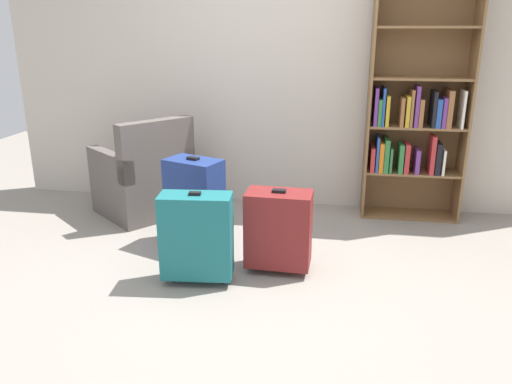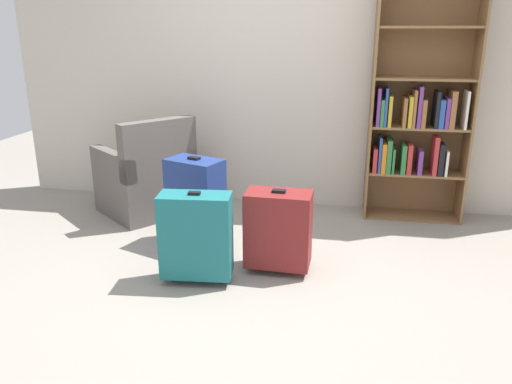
# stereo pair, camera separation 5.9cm
# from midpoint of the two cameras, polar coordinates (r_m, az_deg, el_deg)

# --- Properties ---
(ground_plane) EXTENTS (9.26, 9.26, 0.00)m
(ground_plane) POSITION_cam_midpoint_polar(r_m,az_deg,el_deg) (3.34, -0.81, -11.09)
(ground_plane) COLOR gray
(back_wall) EXTENTS (5.29, 0.10, 2.60)m
(back_wall) POSITION_cam_midpoint_polar(r_m,az_deg,el_deg) (4.72, 3.01, 14.08)
(back_wall) COLOR beige
(back_wall) RESTS_ON ground
(bookshelf) EXTENTS (0.84, 0.32, 2.04)m
(bookshelf) POSITION_cam_midpoint_polar(r_m,az_deg,el_deg) (4.58, 17.23, 8.64)
(bookshelf) COLOR brown
(bookshelf) RESTS_ON ground
(armchair) EXTENTS (0.99, 0.99, 0.90)m
(armchair) POSITION_cam_midpoint_polar(r_m,az_deg,el_deg) (4.67, -12.92, 1.30)
(armchair) COLOR #59514C
(armchair) RESTS_ON ground
(mug) EXTENTS (0.12, 0.08, 0.10)m
(mug) POSITION_cam_midpoint_polar(r_m,az_deg,el_deg) (4.56, -7.67, -2.39)
(mug) COLOR red
(mug) RESTS_ON ground
(suitcase_dark_red) EXTENTS (0.46, 0.27, 0.60)m
(suitcase_dark_red) POSITION_cam_midpoint_polar(r_m,az_deg,el_deg) (3.47, 2.10, -4.21)
(suitcase_dark_red) COLOR maroon
(suitcase_dark_red) RESTS_ON ground
(suitcase_teal) EXTENTS (0.49, 0.26, 0.64)m
(suitcase_teal) POSITION_cam_midpoint_polar(r_m,az_deg,el_deg) (3.33, -7.28, -4.99)
(suitcase_teal) COLOR #19666B
(suitcase_teal) RESTS_ON ground
(suitcase_navy_blue) EXTENTS (0.48, 0.39, 0.71)m
(suitcase_navy_blue) POSITION_cam_midpoint_polar(r_m,az_deg,el_deg) (3.92, -7.42, -0.86)
(suitcase_navy_blue) COLOR navy
(suitcase_navy_blue) RESTS_ON ground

